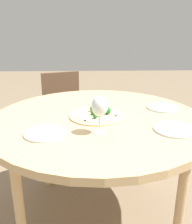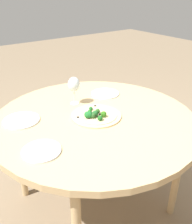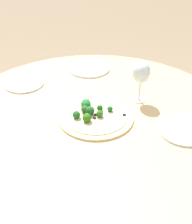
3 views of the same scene
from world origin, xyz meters
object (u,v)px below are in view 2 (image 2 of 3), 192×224
(pizza, at_px, (95,115))
(wine_glass, at_px, (74,85))
(plate_near, at_px, (105,93))
(plate_far, at_px, (42,151))
(plate_side, at_px, (21,120))

(pizza, xyz_separation_m, wine_glass, (-0.00, -0.25, 0.13))
(pizza, bearing_deg, plate_near, -137.54)
(wine_glass, distance_m, plate_near, 0.31)
(plate_near, relative_size, plate_far, 1.06)
(pizza, height_order, plate_far, pizza)
(wine_glass, height_order, plate_near, wine_glass)
(plate_far, bearing_deg, plate_near, -151.20)
(pizza, relative_size, plate_near, 1.53)
(plate_near, height_order, plate_side, same)
(pizza, distance_m, wine_glass, 0.28)
(plate_near, distance_m, plate_side, 0.68)
(plate_far, bearing_deg, plate_side, -95.57)
(wine_glass, relative_size, plate_far, 0.98)
(plate_far, bearing_deg, pizza, -162.25)
(plate_near, distance_m, plate_far, 0.82)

